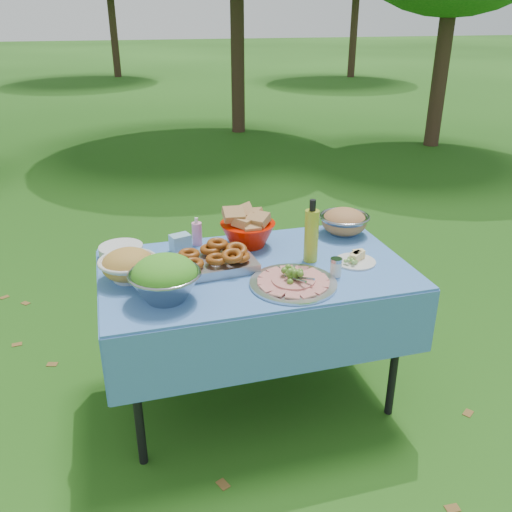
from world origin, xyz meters
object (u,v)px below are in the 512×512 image
(plate_stack, at_px, (121,251))
(bread_bowl, at_px, (248,228))
(picnic_table, at_px, (255,334))
(salad_bowl, at_px, (165,278))
(pasta_bowl_steel, at_px, (344,221))
(oil_bottle, at_px, (312,231))
(charcuterie_platter, at_px, (293,276))

(plate_stack, bearing_deg, bread_bowl, -3.72)
(picnic_table, height_order, salad_bowl, salad_bowl)
(picnic_table, distance_m, bread_bowl, 0.55)
(salad_bowl, relative_size, bread_bowl, 1.06)
(picnic_table, xyz_separation_m, bread_bowl, (0.03, 0.27, 0.48))
(plate_stack, height_order, pasta_bowl_steel, pasta_bowl_steel)
(oil_bottle, bearing_deg, bread_bowl, 132.65)
(picnic_table, relative_size, charcuterie_platter, 3.70)
(oil_bottle, bearing_deg, picnic_table, -179.82)
(salad_bowl, relative_size, plate_stack, 1.38)
(oil_bottle, bearing_deg, plate_stack, 160.85)
(oil_bottle, bearing_deg, pasta_bowl_steel, 43.15)
(pasta_bowl_steel, bearing_deg, picnic_table, -153.99)
(salad_bowl, bearing_deg, pasta_bowl_steel, 25.17)
(salad_bowl, xyz_separation_m, oil_bottle, (0.73, 0.20, 0.06))
(salad_bowl, distance_m, oil_bottle, 0.76)
(plate_stack, distance_m, charcuterie_platter, 0.90)
(oil_bottle, bearing_deg, salad_bowl, -164.58)
(plate_stack, xyz_separation_m, pasta_bowl_steel, (1.20, -0.03, 0.04))
(oil_bottle, bearing_deg, charcuterie_platter, -126.74)
(plate_stack, bearing_deg, pasta_bowl_steel, -1.20)
(charcuterie_platter, bearing_deg, salad_bowl, 177.82)
(plate_stack, relative_size, oil_bottle, 0.70)
(bread_bowl, bearing_deg, charcuterie_platter, -80.74)
(bread_bowl, bearing_deg, plate_stack, 176.28)
(picnic_table, distance_m, plate_stack, 0.80)
(plate_stack, bearing_deg, charcuterie_platter, -36.31)
(salad_bowl, height_order, oil_bottle, oil_bottle)
(salad_bowl, distance_m, plate_stack, 0.54)
(pasta_bowl_steel, bearing_deg, bread_bowl, -178.24)
(picnic_table, relative_size, salad_bowl, 4.83)
(plate_stack, height_order, oil_bottle, oil_bottle)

